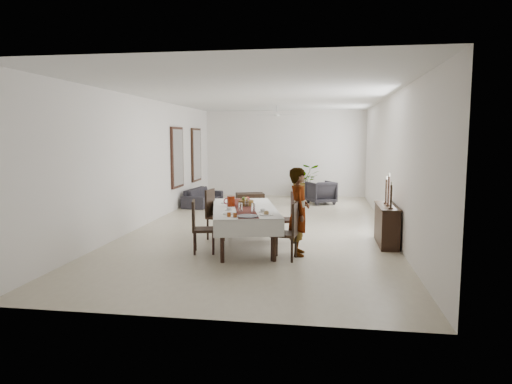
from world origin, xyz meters
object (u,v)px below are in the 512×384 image
Objects in this scene: sideboard_body at (387,226)px; dining_table_top at (244,209)px; sofa at (203,197)px; red_pitcher at (231,201)px; woman at (299,212)px.

dining_table_top is at bearing -168.69° from sideboard_body.
sideboard_body is 7.04m from sofa.
red_pitcher is 3.27m from sideboard_body.
red_pitcher is 0.16× the size of sideboard_body.
woman is 0.87× the size of sofa.
dining_table_top is 1.91× the size of sideboard_body.
sideboard_body is at bearing -2.06° from dining_table_top.
dining_table_top is at bearing -150.42° from sofa.
woman is at bearing -23.36° from red_pitcher.
woman reaches higher than dining_table_top.
sofa is (-3.44, 5.85, -0.55)m from woman.
dining_table_top reaches higher than sofa.
red_pitcher reaches higher than dining_table_top.
sofa is (-2.30, 5.32, -0.49)m from dining_table_top.
red_pitcher reaches higher than sideboard_body.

